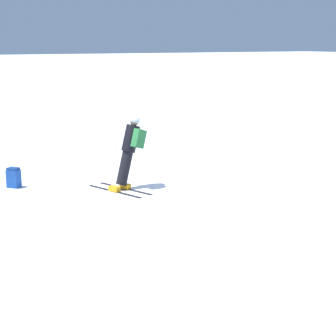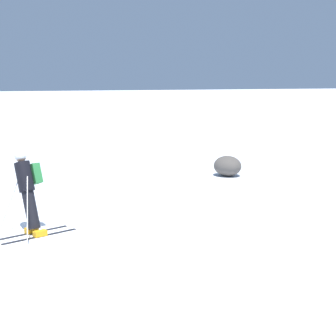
{
  "view_description": "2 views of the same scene",
  "coord_description": "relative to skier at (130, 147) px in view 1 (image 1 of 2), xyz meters",
  "views": [
    {
      "loc": [
        5.92,
        11.91,
        3.51
      ],
      "look_at": [
        0.08,
        1.97,
        0.91
      ],
      "focal_mm": 60.0,
      "sensor_mm": 36.0,
      "label": 1
    },
    {
      "loc": [
        12.05,
        -2.2,
        3.29
      ],
      "look_at": [
        0.37,
        3.06,
        1.27
      ],
      "focal_mm": 60.0,
      "sensor_mm": 36.0,
      "label": 2
    }
  ],
  "objects": [
    {
      "name": "spare_backpack",
      "position": [
        2.45,
        -1.49,
        -0.77
      ],
      "size": [
        0.36,
        0.37,
        0.5
      ],
      "rotation": [
        0.0,
        0.0,
        2.24
      ],
      "color": "#194293",
      "rests_on": "ground"
    },
    {
      "name": "ground_plane",
      "position": [
        0.04,
        0.08,
        -1.01
      ],
      "size": [
        300.0,
        300.0,
        0.0
      ],
      "primitive_type": "plane",
      "color": "white"
    },
    {
      "name": "skier",
      "position": [
        0.0,
        0.0,
        0.0
      ],
      "size": [
        1.5,
        1.81,
        1.84
      ],
      "rotation": [
        0.0,
        0.0,
        0.32
      ],
      "color": "black",
      "rests_on": "ground"
    }
  ]
}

